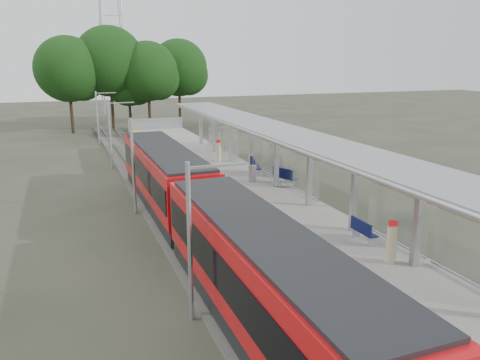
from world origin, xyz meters
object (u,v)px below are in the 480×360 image
(bench_mid, at_px, (284,176))
(litter_bin, at_px, (252,173))
(train, at_px, (199,210))
(bench_far, at_px, (255,165))
(bench_near, at_px, (363,230))
(info_pillar_far, at_px, (218,152))
(info_pillar_near, at_px, (391,244))

(bench_mid, relative_size, litter_bin, 1.62)
(train, xyz_separation_m, bench_far, (6.52, 9.28, -0.44))
(bench_near, bearing_deg, info_pillar_far, 91.77)
(train, bearing_deg, info_pillar_far, 68.39)
(bench_near, height_order, bench_mid, bench_mid)
(bench_mid, distance_m, info_pillar_near, 11.62)
(train, xyz_separation_m, bench_near, (6.12, -3.45, -0.55))
(bench_far, relative_size, info_pillar_far, 1.06)
(info_pillar_far, relative_size, litter_bin, 1.63)
(bench_far, distance_m, info_pillar_near, 14.90)
(bench_far, bearing_deg, bench_mid, -65.13)
(train, height_order, info_pillar_far, train)
(info_pillar_far, bearing_deg, bench_mid, -60.78)
(bench_near, xyz_separation_m, bench_mid, (0.98, 9.41, 0.07))
(info_pillar_far, bearing_deg, bench_near, -70.17)
(bench_mid, xyz_separation_m, litter_bin, (-1.44, 1.61, -0.06))
(bench_near, height_order, litter_bin, litter_bin)
(info_pillar_near, bearing_deg, train, 158.31)
(info_pillar_far, bearing_deg, info_pillar_near, -71.17)
(train, height_order, litter_bin, train)
(train, xyz_separation_m, litter_bin, (5.66, 7.56, -0.54))
(bench_near, height_order, info_pillar_far, info_pillar_far)
(litter_bin, bearing_deg, bench_far, 63.27)
(bench_mid, bearing_deg, train, -163.06)
(bench_far, relative_size, litter_bin, 1.73)
(info_pillar_near, bearing_deg, bench_far, 109.47)
(train, bearing_deg, info_pillar_near, -43.73)
(info_pillar_near, bearing_deg, info_pillar_far, 113.08)
(bench_near, distance_m, bench_mid, 9.46)
(bench_far, height_order, info_pillar_near, info_pillar_near)
(litter_bin, bearing_deg, info_pillar_far, 91.45)
(info_pillar_far, height_order, litter_bin, info_pillar_far)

